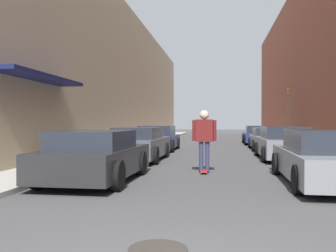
{
  "coord_description": "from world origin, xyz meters",
  "views": [
    {
      "loc": [
        0.33,
        -3.12,
        1.51
      ],
      "look_at": [
        -1.58,
        10.75,
        1.34
      ],
      "focal_mm": 40.0,
      "sensor_mm": 36.0,
      "label": 1
    }
  ],
  "objects_px": {
    "parked_car_left_1": "(139,144)",
    "skateboarder": "(204,134)",
    "parked_car_right_3": "(258,135)",
    "traffic_light": "(288,109)",
    "parked_car_right_2": "(269,139)",
    "parked_car_right_0": "(323,158)",
    "manhole_cover": "(158,249)",
    "parked_car_left_0": "(95,157)",
    "parked_car_left_2": "(157,139)",
    "parked_car_right_1": "(284,144)"
  },
  "relations": [
    {
      "from": "parked_car_left_2",
      "to": "traffic_light",
      "type": "xyz_separation_m",
      "value": [
        7.74,
        6.74,
        1.74
      ]
    },
    {
      "from": "parked_car_right_1",
      "to": "traffic_light",
      "type": "height_order",
      "value": "traffic_light"
    },
    {
      "from": "parked_car_left_0",
      "to": "parked_car_right_2",
      "type": "bearing_deg",
      "value": 63.19
    },
    {
      "from": "parked_car_right_2",
      "to": "parked_car_right_0",
      "type": "bearing_deg",
      "value": -90.73
    },
    {
      "from": "parked_car_right_0",
      "to": "traffic_light",
      "type": "bearing_deg",
      "value": 82.84
    },
    {
      "from": "manhole_cover",
      "to": "traffic_light",
      "type": "height_order",
      "value": "traffic_light"
    },
    {
      "from": "skateboarder",
      "to": "traffic_light",
      "type": "bearing_deg",
      "value": 71.65
    },
    {
      "from": "parked_car_left_2",
      "to": "parked_car_right_3",
      "type": "distance_m",
      "value": 8.55
    },
    {
      "from": "parked_car_right_2",
      "to": "traffic_light",
      "type": "bearing_deg",
      "value": 71.03
    },
    {
      "from": "parked_car_left_0",
      "to": "parked_car_right_2",
      "type": "distance_m",
      "value": 12.63
    },
    {
      "from": "parked_car_right_0",
      "to": "parked_car_left_0",
      "type": "bearing_deg",
      "value": -176.69
    },
    {
      "from": "parked_car_left_2",
      "to": "traffic_light",
      "type": "height_order",
      "value": "traffic_light"
    },
    {
      "from": "parked_car_left_0",
      "to": "parked_car_left_1",
      "type": "distance_m",
      "value": 5.05
    },
    {
      "from": "parked_car_right_0",
      "to": "parked_car_right_1",
      "type": "distance_m",
      "value": 5.94
    },
    {
      "from": "parked_car_left_0",
      "to": "skateboarder",
      "type": "distance_m",
      "value": 3.32
    },
    {
      "from": "parked_car_right_3",
      "to": "parked_car_right_2",
      "type": "bearing_deg",
      "value": -89.68
    },
    {
      "from": "parked_car_right_1",
      "to": "parked_car_right_3",
      "type": "height_order",
      "value": "parked_car_right_1"
    },
    {
      "from": "parked_car_right_2",
      "to": "parked_car_right_3",
      "type": "xyz_separation_m",
      "value": [
        -0.03,
        5.23,
        0.03
      ]
    },
    {
      "from": "parked_car_left_0",
      "to": "parked_car_left_1",
      "type": "height_order",
      "value": "parked_car_left_1"
    },
    {
      "from": "parked_car_right_1",
      "to": "manhole_cover",
      "type": "relative_size",
      "value": 6.19
    },
    {
      "from": "parked_car_right_2",
      "to": "parked_car_left_2",
      "type": "bearing_deg",
      "value": -169.41
    },
    {
      "from": "skateboarder",
      "to": "traffic_light",
      "type": "xyz_separation_m",
      "value": [
        4.98,
        15.01,
        1.22
      ]
    },
    {
      "from": "parked_car_left_1",
      "to": "skateboarder",
      "type": "height_order",
      "value": "skateboarder"
    },
    {
      "from": "parked_car_right_3",
      "to": "traffic_light",
      "type": "distance_m",
      "value": 2.68
    },
    {
      "from": "parked_car_left_1",
      "to": "parked_car_right_1",
      "type": "distance_m",
      "value": 5.75
    },
    {
      "from": "parked_car_right_2",
      "to": "parked_car_right_3",
      "type": "distance_m",
      "value": 5.23
    },
    {
      "from": "parked_car_right_0",
      "to": "traffic_light",
      "type": "relative_size",
      "value": 1.32
    },
    {
      "from": "parked_car_right_0",
      "to": "skateboarder",
      "type": "xyz_separation_m",
      "value": [
        -2.89,
        1.6,
        0.5
      ]
    },
    {
      "from": "parked_car_left_1",
      "to": "skateboarder",
      "type": "relative_size",
      "value": 2.27
    },
    {
      "from": "parked_car_right_3",
      "to": "parked_car_right_1",
      "type": "bearing_deg",
      "value": -90.11
    },
    {
      "from": "parked_car_left_0",
      "to": "parked_car_right_1",
      "type": "distance_m",
      "value": 8.43
    },
    {
      "from": "manhole_cover",
      "to": "parked_car_left_1",
      "type": "bearing_deg",
      "value": 103.56
    },
    {
      "from": "parked_car_left_1",
      "to": "skateboarder",
      "type": "xyz_separation_m",
      "value": [
        2.64,
        -3.13,
        0.51
      ]
    },
    {
      "from": "parked_car_right_2",
      "to": "parked_car_left_1",
      "type": "bearing_deg",
      "value": -132.34
    },
    {
      "from": "parked_car_left_0",
      "to": "parked_car_left_2",
      "type": "relative_size",
      "value": 1.02
    },
    {
      "from": "parked_car_right_3",
      "to": "manhole_cover",
      "type": "xyz_separation_m",
      "value": [
        -3.28,
        -21.24,
        -0.59
      ]
    },
    {
      "from": "parked_car_left_1",
      "to": "parked_car_right_3",
      "type": "distance_m",
      "value": 12.76
    },
    {
      "from": "skateboarder",
      "to": "parked_car_right_3",
      "type": "bearing_deg",
      "value": 78.36
    },
    {
      "from": "parked_car_left_0",
      "to": "parked_car_right_2",
      "type": "xyz_separation_m",
      "value": [
        5.7,
        11.27,
        -0.05
      ]
    },
    {
      "from": "skateboarder",
      "to": "traffic_light",
      "type": "relative_size",
      "value": 0.51
    },
    {
      "from": "parked_car_left_2",
      "to": "parked_car_right_1",
      "type": "height_order",
      "value": "parked_car_right_1"
    },
    {
      "from": "manhole_cover",
      "to": "parked_car_right_3",
      "type": "bearing_deg",
      "value": 81.23
    },
    {
      "from": "parked_car_left_0",
      "to": "parked_car_right_1",
      "type": "height_order",
      "value": "parked_car_right_1"
    },
    {
      "from": "parked_car_right_2",
      "to": "traffic_light",
      "type": "distance_m",
      "value": 6.24
    },
    {
      "from": "parked_car_right_1",
      "to": "manhole_cover",
      "type": "bearing_deg",
      "value": -106.5
    },
    {
      "from": "parked_car_left_0",
      "to": "parked_car_left_2",
      "type": "bearing_deg",
      "value": 90.57
    },
    {
      "from": "parked_car_right_3",
      "to": "skateboarder",
      "type": "distance_m",
      "value": 14.89
    },
    {
      "from": "parked_car_right_0",
      "to": "manhole_cover",
      "type": "relative_size",
      "value": 6.84
    },
    {
      "from": "skateboarder",
      "to": "parked_car_left_1",
      "type": "bearing_deg",
      "value": 130.15
    },
    {
      "from": "parked_car_right_1",
      "to": "manhole_cover",
      "type": "distance_m",
      "value": 11.49
    }
  ]
}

